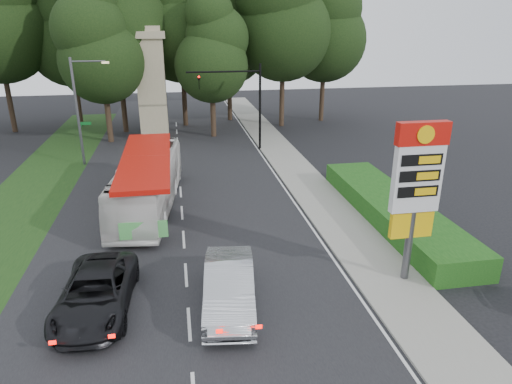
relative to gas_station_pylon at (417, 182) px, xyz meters
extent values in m
plane|color=black|center=(-9.20, -1.99, -4.45)|extent=(120.00, 120.00, 0.00)
cube|color=black|center=(-9.20, 10.01, -4.44)|extent=(14.00, 80.00, 0.02)
cube|color=gray|center=(-0.70, 10.01, -4.39)|extent=(3.00, 80.00, 0.12)
cube|color=#193814|center=(-18.70, 16.01, -4.44)|extent=(5.00, 50.00, 0.02)
cube|color=#164913|center=(2.30, 6.01, -3.85)|extent=(3.00, 14.00, 1.20)
cylinder|color=#59595E|center=(0.00, 0.01, -2.85)|extent=(0.32, 0.32, 3.20)
cube|color=#ECB70C|center=(0.00, 0.01, -1.85)|extent=(1.80, 0.25, 1.10)
cube|color=silver|center=(0.00, 0.01, 0.15)|extent=(2.00, 0.35, 2.80)
cube|color=#BD110A|center=(0.00, 0.01, 1.95)|extent=(2.10, 0.40, 0.90)
cylinder|color=#ECB70C|center=(0.00, -0.21, 1.95)|extent=(0.70, 0.05, 0.70)
cube|color=black|center=(0.00, -0.18, 0.95)|extent=(1.70, 0.04, 0.45)
cube|color=black|center=(0.00, -0.18, 0.30)|extent=(1.70, 0.04, 0.45)
cube|color=black|center=(0.00, -0.18, -0.35)|extent=(1.70, 0.04, 0.45)
cylinder|color=black|center=(-2.20, 22.01, -0.85)|extent=(0.20, 0.20, 7.20)
cylinder|color=black|center=(-5.20, 22.01, 2.15)|extent=(6.00, 0.14, 0.14)
imported|color=black|center=(-7.20, 22.01, 1.90)|extent=(0.18, 0.22, 1.10)
sphere|color=#FF0C05|center=(-7.20, 21.86, 1.80)|extent=(0.18, 0.18, 0.18)
cylinder|color=#59595E|center=(-16.40, 20.01, -0.45)|extent=(0.20, 0.20, 8.00)
cylinder|color=#59595E|center=(-15.20, 20.01, 3.25)|extent=(2.40, 0.12, 0.12)
cube|color=#FFE599|center=(-14.00, 20.01, 3.15)|extent=(0.50, 0.22, 0.14)
cube|color=#0C591E|center=(-15.95, 20.01, -1.25)|extent=(0.85, 0.04, 0.22)
cube|color=#0C591E|center=(-16.40, 20.46, -1.55)|extent=(0.04, 0.85, 0.22)
cube|color=tan|center=(-11.20, 28.01, 0.05)|extent=(2.50, 2.50, 9.00)
cube|color=tan|center=(-11.20, 28.01, 4.85)|extent=(3.00, 3.00, 0.60)
cube|color=tan|center=(-11.20, 28.01, 5.35)|extent=(2.20, 2.20, 0.50)
cylinder|color=#2D2116|center=(-25.20, 33.01, -1.30)|extent=(0.50, 0.50, 6.30)
cylinder|color=#2D2116|center=(-19.20, 35.01, -1.75)|extent=(0.50, 0.50, 5.40)
sphere|color=black|center=(-19.20, 35.01, 3.80)|extent=(8.40, 8.40, 8.40)
sphere|color=black|center=(-19.20, 35.01, 6.80)|extent=(7.20, 7.20, 7.20)
cylinder|color=#2D2116|center=(-14.20, 31.01, -1.21)|extent=(0.50, 0.50, 6.48)
sphere|color=black|center=(-14.20, 31.01, 5.45)|extent=(10.08, 10.08, 10.08)
cylinder|color=#2D2116|center=(-8.20, 33.01, -1.48)|extent=(0.50, 0.50, 5.94)
sphere|color=black|center=(-8.20, 33.01, 4.63)|extent=(9.24, 9.24, 9.24)
sphere|color=black|center=(-8.20, 33.01, 7.93)|extent=(7.92, 7.92, 7.92)
cylinder|color=#2D2116|center=(-3.20, 35.01, -1.84)|extent=(0.50, 0.50, 5.22)
sphere|color=black|center=(-3.20, 35.01, 3.53)|extent=(8.12, 8.12, 8.12)
sphere|color=black|center=(-3.20, 35.01, 6.43)|extent=(6.96, 6.96, 6.96)
cylinder|color=#2D2116|center=(1.80, 31.01, -1.39)|extent=(0.50, 0.50, 6.12)
sphere|color=black|center=(1.80, 31.01, 4.90)|extent=(9.52, 9.52, 9.52)
cylinder|color=#2D2116|center=(6.80, 33.01, -1.66)|extent=(0.50, 0.50, 5.58)
sphere|color=black|center=(6.80, 33.01, 4.08)|extent=(8.68, 8.68, 8.68)
sphere|color=black|center=(6.80, 33.01, 7.18)|extent=(7.44, 7.44, 7.44)
cylinder|color=#2D2116|center=(-15.20, 27.01, -2.11)|extent=(0.50, 0.50, 4.68)
sphere|color=black|center=(-15.20, 27.01, 2.70)|extent=(7.28, 7.28, 7.28)
sphere|color=black|center=(-15.20, 27.01, 5.30)|extent=(6.24, 6.24, 6.24)
sphere|color=black|center=(-15.20, 27.01, 7.51)|extent=(4.68, 4.68, 4.68)
cylinder|color=#2D2116|center=(-5.70, 27.51, -2.29)|extent=(0.50, 0.50, 4.32)
sphere|color=black|center=(-5.70, 27.51, 2.15)|extent=(6.72, 6.72, 6.72)
sphere|color=black|center=(-5.70, 27.51, 4.55)|extent=(5.76, 5.76, 5.76)
sphere|color=black|center=(-5.70, 27.51, 6.59)|extent=(4.32, 4.32, 4.32)
imported|color=white|center=(-11.04, 10.12, -2.86)|extent=(3.99, 11.60, 3.17)
imported|color=#AAADB2|center=(-7.60, -0.62, -3.57)|extent=(2.47, 5.52, 1.76)
imported|color=black|center=(-12.60, 0.02, -3.67)|extent=(2.91, 5.75, 1.56)
camera|label=1|loc=(-9.22, -15.61, 5.93)|focal=32.00mm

